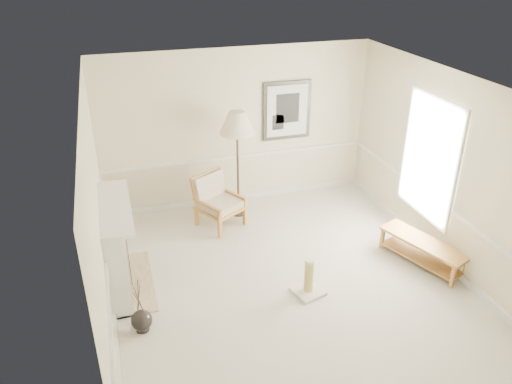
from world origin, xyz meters
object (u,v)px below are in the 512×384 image
at_px(bench, 423,248).
at_px(floor_lamp, 237,126).
at_px(scratching_post, 308,283).
at_px(armchair, 216,198).
at_px(floor_vase, 142,321).

bearing_deg(bench, floor_lamp, 133.94).
distance_m(bench, scratching_post, 1.97).
xyz_separation_m(armchair, bench, (2.76, -2.15, -0.22)).
xyz_separation_m(floor_lamp, bench, (2.29, -2.38, -1.43)).
xyz_separation_m(floor_vase, bench, (4.30, 0.26, 0.12)).
bearing_deg(scratching_post, floor_vase, -177.98).
xyz_separation_m(bench, scratching_post, (-1.96, -0.18, -0.09)).
relative_size(floor_lamp, bench, 1.32).
distance_m(armchair, floor_lamp, 1.31).
bearing_deg(floor_vase, scratching_post, 2.02).
height_order(floor_vase, floor_lamp, floor_lamp).
bearing_deg(floor_vase, bench, 3.44).
relative_size(floor_vase, scratching_post, 1.42).
distance_m(armchair, scratching_post, 2.47).
relative_size(floor_vase, bench, 0.55).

